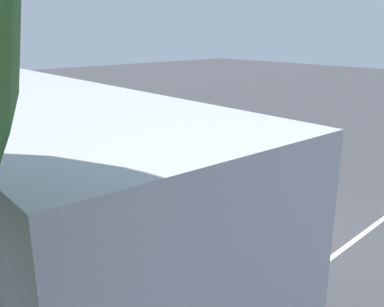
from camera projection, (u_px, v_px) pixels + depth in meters
The scene contains 13 objects.
ground_plane at pixel (274, 224), 9.05m from camera, with size 80.00×80.00×0.00m, color #38383D.
tour_bus at pixel (3, 184), 6.71m from camera, with size 10.18×2.89×3.25m.
spectator_far_left at pixel (169, 187), 8.50m from camera, with size 0.58×0.36×1.65m.
spectator_left at pixel (127, 174), 9.04m from camera, with size 0.58×0.34×1.74m.
spectator_centre at pixel (124, 161), 9.89m from camera, with size 0.58×0.36×1.76m.
parked_motorcycle_silver at pixel (76, 194), 9.44m from camera, with size 2.05×0.59×0.99m.
parked_motorcycle_dark at pixel (185, 237), 7.45m from camera, with size 2.05×0.58×0.99m.
stunt_motorcycle at pixel (229, 134), 12.82m from camera, with size 1.88×1.21×1.56m.
traffic_cone at pixel (263, 175), 11.19m from camera, with size 0.34×0.34×0.63m.
bay_line_b at pixel (350, 244), 8.22m from camera, with size 0.23×3.59×0.01m.
bay_line_c at pixel (254, 207), 9.92m from camera, with size 0.23×3.56×0.01m.
bay_line_d at pixel (186, 181), 11.63m from camera, with size 0.27×4.60×0.01m.
bay_line_e at pixel (136, 162), 13.33m from camera, with size 0.25×4.09×0.01m.
Camera 1 is at (-4.90, 6.88, 4.00)m, focal length 39.36 mm.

